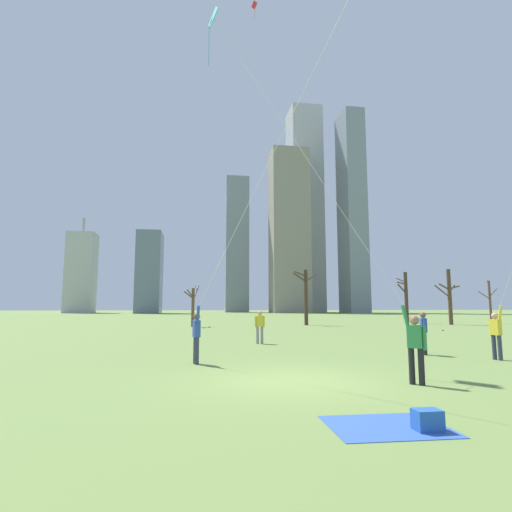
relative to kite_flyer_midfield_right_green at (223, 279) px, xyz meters
The scene contains 19 objects.
ground_plane 3.64m from the kite_flyer_midfield_right_green, 50.20° to the right, with size 400.00×400.00×0.00m, color olive.
kite_flyer_midfield_right_green is the anchor object (origin of this frame).
kite_flyer_foreground_right_teal 3.86m from the kite_flyer_midfield_right_green, 20.90° to the right, with size 5.08×8.13×15.11m.
bystander_far_off_by_trees 8.57m from the kite_flyer_midfield_right_green, 18.87° to the left, with size 0.30×0.49×1.62m.
bystander_watching_nearby 8.81m from the kite_flyer_midfield_right_green, 73.70° to the left, with size 0.51×0.22×1.62m.
distant_kite_drifting_right_yellow 31.88m from the kite_flyer_midfield_right_green, 50.39° to the left, with size 4.36×1.13×29.93m.
distant_kite_drifting_left_red 31.75m from the kite_flyer_midfield_right_green, 81.16° to the left, with size 4.02×2.26×30.14m.
picnic_spot 7.03m from the kite_flyer_midfield_right_green, 68.15° to the right, with size 1.83×1.44×0.31m.
bare_tree_center 29.52m from the kite_flyer_midfield_right_green, 69.87° to the left, with size 2.28×1.73×5.53m.
bare_tree_rightmost 26.03m from the kite_flyer_midfield_right_green, 92.17° to the left, with size 1.46×2.84×3.87m.
bare_tree_leftmost 38.63m from the kite_flyer_midfield_right_green, 53.82° to the left, with size 1.32×1.21×5.73m.
bare_tree_left_of_center 36.48m from the kite_flyer_midfield_right_green, 46.62° to the left, with size 2.28×2.49×5.68m.
bare_tree_far_right_edge 42.09m from the kite_flyer_midfield_right_green, 42.40° to the left, with size 1.62×1.07×4.66m.
skyline_slender_spire 127.61m from the kite_flyer_midfield_right_green, 73.36° to the left, with size 10.30×11.24×69.37m.
skyline_squat_block 119.00m from the kite_flyer_midfield_right_green, 106.70° to the left, with size 7.50×8.03×28.17m.
skyline_short_annex 104.96m from the kite_flyer_midfield_right_green, 97.37° to the left, with size 6.54×11.50×22.32m.
skyline_wide_slab 112.06m from the kite_flyer_midfield_right_green, 75.74° to the left, with size 11.22×9.02×49.67m.
skyline_tall_tower 116.98m from the kite_flyer_midfield_right_green, 66.05° to the left, with size 6.08×10.09×61.89m.
skyline_mid_tower_right 124.03m from the kite_flyer_midfield_right_green, 84.07° to the left, with size 7.57×7.09×45.09m.
Camera 1 is at (-2.41, -10.15, 1.83)m, focal length 28.60 mm.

